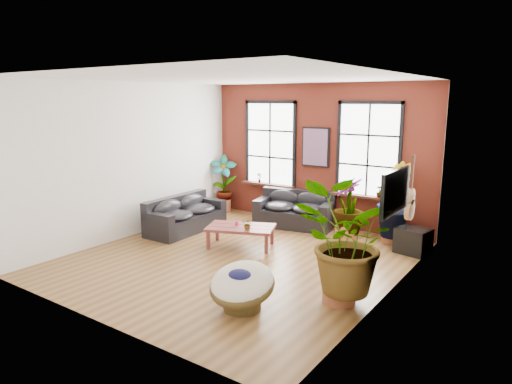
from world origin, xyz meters
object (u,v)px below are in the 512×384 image
(papasan_chair, at_px, (242,285))
(sofa_left, at_px, (184,215))
(sofa_back, at_px, (295,210))
(coffee_table, at_px, (241,229))

(papasan_chair, bearing_deg, sofa_left, 135.72)
(sofa_left, bearing_deg, papasan_chair, -126.83)
(sofa_back, bearing_deg, coffee_table, -105.25)
(sofa_left, bearing_deg, coffee_table, -98.46)
(sofa_back, relative_size, sofa_left, 0.98)
(sofa_left, relative_size, coffee_table, 1.30)
(sofa_left, distance_m, coffee_table, 1.88)
(sofa_left, height_order, papasan_chair, sofa_left)
(sofa_back, height_order, sofa_left, sofa_back)
(sofa_back, height_order, papasan_chair, sofa_back)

